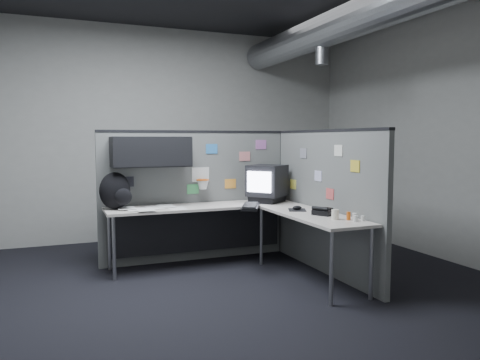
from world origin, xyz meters
name	(u,v)px	position (x,y,z in m)	size (l,w,h in m)	color
room	(292,83)	(0.56, 0.00, 2.10)	(5.62, 5.62, 3.22)	black
partition_back	(185,182)	(-0.25, 1.23, 1.00)	(2.44, 0.42, 1.63)	#5C5E5C
partition_right	(324,201)	(1.10, 0.22, 0.82)	(0.07, 2.23, 1.63)	#5C5E5C
desk	(231,217)	(0.15, 0.70, 0.61)	(2.31, 2.11, 0.73)	beige
monitor	(267,183)	(0.73, 0.97, 0.97)	(0.57, 0.57, 0.47)	black
keyboard	(250,206)	(0.33, 0.56, 0.75)	(0.39, 0.53, 0.04)	black
mouse	(297,209)	(0.75, 0.23, 0.75)	(0.27, 0.29, 0.05)	black
phone	(323,212)	(0.85, -0.16, 0.76)	(0.25, 0.26, 0.09)	black
bottles	(354,217)	(0.94, -0.57, 0.76)	(0.15, 0.16, 0.08)	silver
cup	(335,215)	(0.81, -0.45, 0.78)	(0.07, 0.07, 0.10)	silver
papers	(151,208)	(-0.74, 0.94, 0.74)	(0.74, 0.48, 0.02)	white
backpack	(116,191)	(-1.11, 1.04, 0.94)	(0.39, 0.35, 0.42)	black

